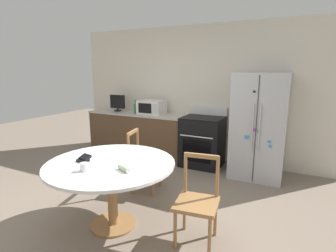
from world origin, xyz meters
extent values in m
plane|color=gray|center=(0.00, 0.00, 0.00)|extent=(14.00, 14.00, 0.00)
cube|color=silver|center=(0.00, 2.65, 1.30)|extent=(5.20, 0.10, 2.60)
cube|color=brown|center=(-1.16, 2.29, 0.43)|extent=(2.09, 0.62, 0.86)
cube|color=#B7B2A8|center=(-1.16, 2.29, 0.88)|extent=(2.11, 0.64, 0.03)
cube|color=#B2B5BA|center=(1.26, 2.20, 0.86)|extent=(0.83, 0.76, 1.72)
cube|color=#333333|center=(1.26, 1.82, 0.86)|extent=(0.01, 0.01, 1.65)
cylinder|color=silver|center=(1.21, 1.80, 0.90)|extent=(0.02, 0.02, 0.72)
cylinder|color=silver|center=(1.31, 1.80, 0.90)|extent=(0.02, 0.02, 0.72)
cube|color=#3FB259|center=(1.30, 1.81, 0.85)|extent=(0.05, 0.01, 0.04)
cube|color=black|center=(1.20, 1.81, 1.45)|extent=(0.04, 0.01, 0.03)
cube|color=#338CD8|center=(1.49, 1.81, 0.64)|extent=(0.05, 0.01, 0.04)
cube|color=#338CD8|center=(1.47, 1.81, 0.71)|extent=(0.05, 0.02, 0.04)
cube|color=purple|center=(1.25, 1.81, 0.87)|extent=(0.06, 0.01, 0.05)
cube|color=#338CD8|center=(1.14, 1.81, 0.74)|extent=(0.06, 0.01, 0.05)
cube|color=black|center=(0.27, 2.26, 0.45)|extent=(0.73, 0.64, 0.90)
cube|color=black|center=(0.27, 1.94, 0.36)|extent=(0.53, 0.01, 0.40)
cylinder|color=silver|center=(0.27, 1.91, 0.63)|extent=(0.60, 0.02, 0.02)
cube|color=black|center=(0.27, 2.26, 0.91)|extent=(0.73, 0.64, 0.02)
cube|color=white|center=(0.27, 2.55, 1.00)|extent=(0.73, 0.06, 0.16)
cube|color=white|center=(-0.81, 2.27, 1.04)|extent=(0.50, 0.39, 0.27)
cube|color=black|center=(-0.86, 2.08, 1.04)|extent=(0.29, 0.01, 0.19)
cube|color=silver|center=(-0.63, 2.08, 1.04)|extent=(0.10, 0.01, 0.20)
cylinder|color=black|center=(-1.66, 2.27, 0.91)|extent=(0.16, 0.16, 0.02)
cylinder|color=black|center=(-1.66, 2.27, 0.94)|extent=(0.03, 0.03, 0.04)
cube|color=black|center=(-1.66, 2.27, 1.10)|extent=(0.35, 0.05, 0.29)
cylinder|color=#2D6B38|center=(-1.14, 2.18, 0.99)|extent=(0.07, 0.07, 0.19)
cylinder|color=#2D6B38|center=(-1.14, 2.18, 1.12)|extent=(0.03, 0.03, 0.07)
cylinder|color=#262626|center=(-1.14, 2.18, 1.17)|extent=(0.03, 0.03, 0.01)
cylinder|color=white|center=(0.00, -0.08, 0.75)|extent=(1.42, 1.42, 0.03)
cylinder|color=#9E7042|center=(0.00, -0.08, 0.38)|extent=(0.11, 0.11, 0.71)
cylinder|color=#9E7042|center=(0.00, -0.08, 0.01)|extent=(0.52, 0.52, 0.03)
cube|color=#9E7042|center=(-0.13, 0.88, 0.43)|extent=(0.49, 0.49, 0.04)
cylinder|color=#9E7042|center=(0.00, 1.08, 0.21)|extent=(0.04, 0.04, 0.41)
cylinder|color=#9E7042|center=(0.07, 0.74, 0.21)|extent=(0.04, 0.04, 0.41)
cylinder|color=#9E7042|center=(-0.34, 1.02, 0.21)|extent=(0.04, 0.04, 0.41)
cylinder|color=#9E7042|center=(-0.27, 0.68, 0.21)|extent=(0.04, 0.04, 0.41)
cylinder|color=#9E7042|center=(-0.35, 1.01, 0.68)|extent=(0.04, 0.04, 0.45)
cylinder|color=#9E7042|center=(-0.29, 0.68, 0.68)|extent=(0.04, 0.04, 0.45)
cube|color=#9E7042|center=(-0.32, 0.84, 0.88)|extent=(0.10, 0.34, 0.04)
cube|color=#9E7042|center=(0.96, 0.06, 0.43)|extent=(0.47, 0.47, 0.04)
cylinder|color=#9E7042|center=(1.15, -0.09, 0.21)|extent=(0.04, 0.04, 0.41)
cylinder|color=#9E7042|center=(0.81, -0.13, 0.21)|extent=(0.04, 0.04, 0.41)
cylinder|color=#9E7042|center=(1.11, 0.25, 0.21)|extent=(0.04, 0.04, 0.41)
cylinder|color=#9E7042|center=(0.77, 0.21, 0.21)|extent=(0.04, 0.04, 0.41)
cylinder|color=#9E7042|center=(1.11, 0.27, 0.68)|extent=(0.04, 0.04, 0.45)
cylinder|color=#9E7042|center=(0.77, 0.23, 0.68)|extent=(0.04, 0.04, 0.45)
cube|color=#9E7042|center=(0.94, 0.25, 0.88)|extent=(0.35, 0.08, 0.04)
cylinder|color=silver|center=(-0.07, -0.40, 0.81)|extent=(0.08, 0.08, 0.09)
cylinder|color=red|center=(-0.07, -0.40, 0.79)|extent=(0.07, 0.07, 0.05)
cylinder|color=beige|center=(0.28, -0.22, 0.79)|extent=(0.18, 0.12, 0.05)
cube|color=black|center=(-0.29, -0.20, 0.78)|extent=(0.14, 0.12, 0.03)
cube|color=black|center=(-0.28, -0.17, 0.81)|extent=(0.14, 0.12, 0.06)
camera|label=1|loc=(1.78, -2.25, 1.76)|focal=28.00mm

